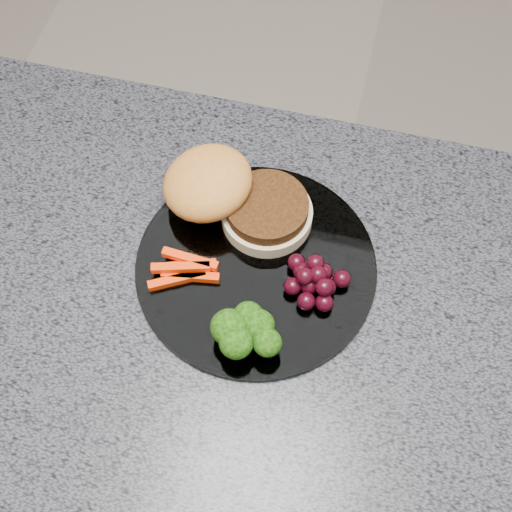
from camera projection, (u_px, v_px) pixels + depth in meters
The scene contains 7 objects.
island_cabinet at pixel (274, 454), 1.14m from camera, with size 1.20×0.60×0.86m, color #51371C.
countertop at pixel (284, 350), 0.75m from camera, with size 1.20×0.60×0.04m, color #474750.
plate at pixel (256, 266), 0.77m from camera, with size 0.26×0.26×0.01m, color white.
burger at pixel (229, 195), 0.78m from camera, with size 0.17×0.11×0.06m.
carrot_sticks at pixel (185, 270), 0.75m from camera, with size 0.07×0.05×0.02m.
broccoli at pixel (245, 331), 0.70m from camera, with size 0.07×0.06×0.04m.
grape_bunch at pixel (314, 281), 0.74m from camera, with size 0.07×0.06×0.03m.
Camera 1 is at (0.04, -0.28, 1.58)m, focal length 50.00 mm.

